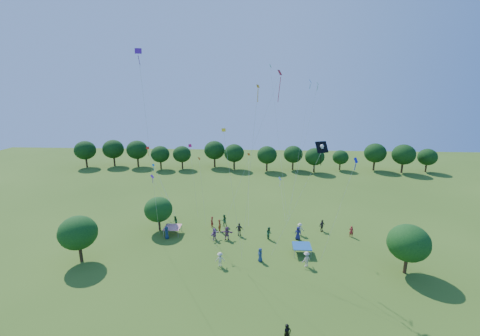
# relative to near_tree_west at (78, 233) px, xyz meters

# --- Properties ---
(near_tree_west) EXTENTS (4.32, 4.32, 5.60)m
(near_tree_west) POSITION_rel_near_tree_west_xyz_m (0.00, 0.00, 0.00)
(near_tree_west) COLOR #422B19
(near_tree_west) RESTS_ON ground
(near_tree_north) EXTENTS (3.92, 3.92, 4.92)m
(near_tree_north) POSITION_rel_near_tree_west_xyz_m (6.69, 8.77, -0.50)
(near_tree_north) COLOR #422B19
(near_tree_north) RESTS_ON ground
(near_tree_east) EXTENTS (4.43, 4.43, 5.62)m
(near_tree_east) POSITION_rel_near_tree_west_xyz_m (36.93, -0.37, -0.03)
(near_tree_east) COLOR #422B19
(near_tree_east) RESTS_ON ground
(treeline) EXTENTS (88.01, 8.77, 6.77)m
(treeline) POSITION_rel_near_tree_west_xyz_m (16.83, 43.82, 0.44)
(treeline) COLOR #422B19
(treeline) RESTS_ON ground
(tent_red_stripe) EXTENTS (2.20, 2.20, 1.10)m
(tent_red_stripe) POSITION_rel_near_tree_west_xyz_m (8.90, 7.58, -2.61)
(tent_red_stripe) COLOR red
(tent_red_stripe) RESTS_ON ground
(tent_blue) EXTENTS (2.20, 2.20, 1.10)m
(tent_blue) POSITION_rel_near_tree_west_xyz_m (26.09, 3.20, -2.61)
(tent_blue) COLOR #154A8D
(tent_blue) RESTS_ON ground
(man_in_black) EXTENTS (0.79, 0.69, 1.79)m
(man_in_black) POSITION_rel_near_tree_west_xyz_m (23.08, -11.18, -2.76)
(man_in_black) COLOR black
(man_in_black) RESTS_ON ground
(crowd_person_0) EXTENTS (1.01, 0.73, 1.84)m
(crowd_person_0) POSITION_rel_near_tree_west_xyz_m (26.09, 6.96, -2.73)
(crowd_person_0) COLOR navy
(crowd_person_0) RESTS_ON ground
(crowd_person_1) EXTENTS (0.64, 0.78, 1.79)m
(crowd_person_1) POSITION_rel_near_tree_west_xyz_m (15.33, 8.86, -2.76)
(crowd_person_1) COLOR maroon
(crowd_person_1) RESTS_ON ground
(crowd_person_2) EXTENTS (0.78, 0.96, 1.71)m
(crowd_person_2) POSITION_rel_near_tree_west_xyz_m (22.20, 6.92, -2.79)
(crowd_person_2) COLOR #275C33
(crowd_person_2) RESTS_ON ground
(crowd_person_3) EXTENTS (1.13, 0.52, 1.72)m
(crowd_person_3) POSITION_rel_near_tree_west_xyz_m (26.49, 8.39, -2.79)
(crowd_person_3) COLOR beige
(crowd_person_3) RESTS_ON ground
(crowd_person_4) EXTENTS (1.16, 0.71, 1.84)m
(crowd_person_4) POSITION_rel_near_tree_west_xyz_m (18.18, 7.68, -2.73)
(crowd_person_4) COLOR #3C3530
(crowd_person_4) RESTS_ON ground
(crowd_person_5) EXTENTS (1.34, 1.55, 1.63)m
(crowd_person_5) POSITION_rel_near_tree_west_xyz_m (14.93, 6.29, -2.84)
(crowd_person_5) COLOR #8C538F
(crowd_person_5) RESTS_ON ground
(crowd_person_6) EXTENTS (0.72, 0.92, 1.65)m
(crowd_person_6) POSITION_rel_near_tree_west_xyz_m (21.01, 1.19, -2.83)
(crowd_person_6) COLOR navy
(crowd_person_6) RESTS_ON ground
(crowd_person_7) EXTENTS (0.55, 0.70, 1.64)m
(crowd_person_7) POSITION_rel_near_tree_west_xyz_m (14.03, 10.18, -2.83)
(crowd_person_7) COLOR maroon
(crowd_person_7) RESTS_ON ground
(crowd_person_8) EXTENTS (0.98, 0.80, 1.76)m
(crowd_person_8) POSITION_rel_near_tree_west_xyz_m (15.74, 10.71, -2.77)
(crowd_person_8) COLOR #26592C
(crowd_person_8) RESTS_ON ground
(crowd_person_9) EXTENTS (1.27, 1.08, 1.80)m
(crowd_person_9) POSITION_rel_near_tree_west_xyz_m (26.24, 0.37, -2.75)
(crowd_person_9) COLOR #C2B19B
(crowd_person_9) RESTS_ON ground
(crowd_person_10) EXTENTS (1.09, 1.01, 1.75)m
(crowd_person_10) POSITION_rel_near_tree_west_xyz_m (29.76, 9.65, -2.78)
(crowd_person_10) COLOR #3A322E
(crowd_person_10) RESTS_ON ground
(crowd_person_11) EXTENTS (1.72, 0.73, 1.80)m
(crowd_person_11) POSITION_rel_near_tree_west_xyz_m (16.57, 6.48, -2.75)
(crowd_person_11) COLOR #824C6E
(crowd_person_11) RESTS_ON ground
(crowd_person_12) EXTENTS (0.88, 0.92, 1.68)m
(crowd_person_12) POSITION_rel_near_tree_west_xyz_m (8.44, 6.27, -2.81)
(crowd_person_12) COLOR navy
(crowd_person_12) RESTS_ON ground
(crowd_person_13) EXTENTS (0.70, 0.60, 1.58)m
(crowd_person_13) POSITION_rel_near_tree_west_xyz_m (33.45, 8.18, -2.86)
(crowd_person_13) COLOR maroon
(crowd_person_13) RESTS_ON ground
(crowd_person_14) EXTENTS (0.72, 0.90, 1.62)m
(crowd_person_14) POSITION_rel_near_tree_west_xyz_m (8.65, 10.08, -2.84)
(crowd_person_14) COLOR #285E2F
(crowd_person_14) RESTS_ON ground
(crowd_person_15) EXTENTS (1.15, 0.59, 1.71)m
(crowd_person_15) POSITION_rel_near_tree_west_xyz_m (16.41, -0.11, -2.80)
(crowd_person_15) COLOR beige
(crowd_person_15) RESTS_ON ground
(pirate_kite) EXTENTS (5.55, 1.08, 13.20)m
(pirate_kite) POSITION_rel_near_tree_west_xyz_m (27.00, -0.06, 10.12)
(pirate_kite) COLOR black
(red_high_kite) EXTENTS (7.61, 5.36, 20.55)m
(red_high_kite) POSITION_rel_near_tree_west_xyz_m (21.76, 5.93, 14.02)
(red_high_kite) COLOR red
(small_kite_0) EXTENTS (5.14, 4.31, 9.49)m
(small_kite_0) POSITION_rel_near_tree_west_xyz_m (4.32, 14.84, 4.97)
(small_kite_0) COLOR red
(small_kite_1) EXTENTS (0.63, 1.15, 9.89)m
(small_kite_1) POSITION_rel_near_tree_west_xyz_m (13.20, 7.07, 4.87)
(small_kite_1) COLOR #D9610B
(small_kite_2) EXTENTS (1.84, 2.94, 14.95)m
(small_kite_2) POSITION_rel_near_tree_west_xyz_m (17.89, -2.58, 7.73)
(small_kite_2) COLOR gold
(small_kite_3) EXTENTS (4.09, 3.72, 19.17)m
(small_kite_3) POSITION_rel_near_tree_west_xyz_m (27.49, 12.36, 10.83)
(small_kite_3) COLOR #1A911C
(small_kite_4) EXTENTS (3.58, 8.30, 19.63)m
(small_kite_4) POSITION_rel_near_tree_west_xyz_m (27.66, 16.35, 12.77)
(small_kite_4) COLOR #1276BA
(small_kite_5) EXTENTS (3.98, 2.63, 5.60)m
(small_kite_5) POSITION_rel_near_tree_west_xyz_m (4.96, 13.07, 2.36)
(small_kite_5) COLOR purple
(small_kite_6) EXTENTS (0.94, 4.77, 5.32)m
(small_kite_6) POSITION_rel_near_tree_west_xyz_m (24.04, 13.71, 2.04)
(small_kite_6) COLOR silver
(small_kite_7) EXTENTS (4.87, 5.62, 6.47)m
(small_kite_7) POSITION_rel_near_tree_west_xyz_m (4.72, 15.55, 2.45)
(small_kite_7) COLOR #0D7FCE
(small_kite_8) EXTENTS (0.55, 2.31, 11.26)m
(small_kite_8) POSITION_rel_near_tree_west_xyz_m (11.68, 9.09, 5.82)
(small_kite_8) COLOR #F80E4D
(small_kite_9) EXTENTS (0.49, 7.50, 8.70)m
(small_kite_9) POSITION_rel_near_tree_west_xyz_m (19.25, 13.45, 3.91)
(small_kite_9) COLOR #DC570B
(small_kite_10) EXTENTS (1.76, 1.12, 18.86)m
(small_kite_10) POSITION_rel_near_tree_west_xyz_m (19.99, -1.47, 10.39)
(small_kite_10) COLOR orange
(small_kite_11) EXTENTS (2.94, 5.56, 21.69)m
(small_kite_11) POSITION_rel_near_tree_west_xyz_m (23.00, 13.69, 12.73)
(small_kite_11) COLOR #1C9E1C
(small_kite_12) EXTENTS (2.16, 3.32, 12.34)m
(small_kite_12) POSITION_rel_near_tree_west_xyz_m (29.20, -2.86, 7.26)
(small_kite_12) COLOR #1511B3
(small_kite_13) EXTENTS (1.30, 5.57, 22.31)m
(small_kite_13) POSITION_rel_near_tree_west_xyz_m (8.58, 0.85, 14.85)
(small_kite_13) COLOR #5F1687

